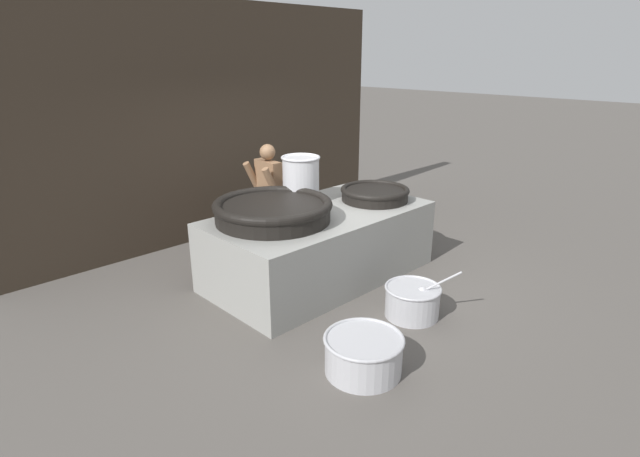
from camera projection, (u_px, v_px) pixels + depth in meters
ground_plane at (320, 276)px, 6.66m from camera, size 60.00×60.00×0.00m
back_wall at (209, 123)px, 7.73m from camera, size 6.80×0.24×3.57m
hearth_platform at (320, 245)px, 6.51m from camera, size 2.91×1.54×0.90m
giant_wok_near at (273, 210)px, 5.99m from camera, size 1.44×1.44×0.26m
giant_wok_far at (375, 193)px, 6.83m from camera, size 0.94×0.94×0.18m
stock_pot at (301, 179)px, 6.67m from camera, size 0.52×0.52×0.63m
cook at (268, 195)px, 7.21m from camera, size 0.39×0.60×1.61m
prep_bowl_vegetables at (412, 300)px, 5.59m from camera, size 0.63×0.76×0.61m
prep_bowl_meat at (363, 353)px, 4.61m from camera, size 0.75×0.75×0.36m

